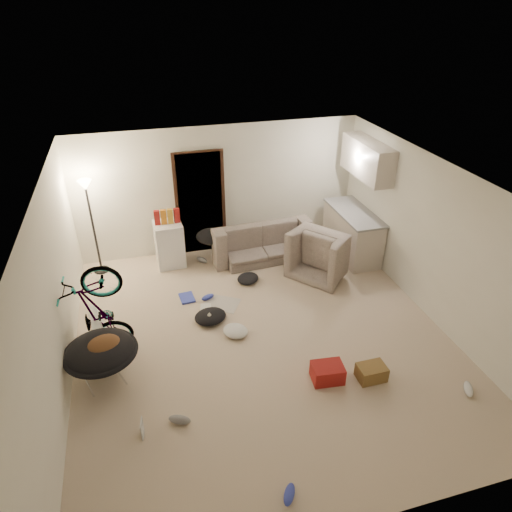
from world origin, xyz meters
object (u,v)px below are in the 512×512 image
object	(u,v)px
armchair	(326,255)
drink_case_a	(371,372)
mini_fridge	(169,244)
juicer	(210,319)
bicycle	(102,330)
sofa	(259,242)
floor_lamp	(89,207)
kitchen_counter	(352,234)
drink_case_b	(327,373)
saucer_chair	(102,357)
tv_box	(104,338)

from	to	relation	value
armchair	drink_case_a	xyz separation A→B (m)	(-0.50, -2.78, -0.22)
mini_fridge	juicer	distance (m)	2.08
bicycle	juicer	xyz separation A→B (m)	(1.58, 0.27, -0.33)
sofa	armchair	size ratio (longest dim) A/B	1.90
floor_lamp	sofa	world-z (taller)	floor_lamp
kitchen_counter	drink_case_b	bearing A→B (deg)	-120.62
armchair	floor_lamp	bearing A→B (deg)	35.94
floor_lamp	bicycle	size ratio (longest dim) A/B	1.15
armchair	drink_case_b	size ratio (longest dim) A/B	2.43
armchair	bicycle	xyz separation A→B (m)	(-3.98, -1.28, 0.08)
saucer_chair	drink_case_a	distance (m)	3.62
armchair	mini_fridge	size ratio (longest dim) A/B	1.18
floor_lamp	armchair	world-z (taller)	floor_lamp
saucer_chair	drink_case_a	xyz separation A→B (m)	(3.48, -0.94, -0.30)
bicycle	tv_box	xyz separation A→B (m)	(0.00, -0.03, -0.11)
armchair	saucer_chair	bearing A→B (deg)	75.95
floor_lamp	drink_case_b	world-z (taller)	floor_lamp
bicycle	saucer_chair	xyz separation A→B (m)	(0.00, -0.56, -0.01)
sofa	bicycle	xyz separation A→B (m)	(-2.94, -2.19, 0.13)
drink_case_a	bicycle	bearing A→B (deg)	156.20
tv_box	drink_case_a	xyz separation A→B (m)	(3.48, -1.47, -0.19)
kitchen_counter	drink_case_a	world-z (taller)	kitchen_counter
floor_lamp	mini_fridge	size ratio (longest dim) A/B	2.08
floor_lamp	juicer	distance (m)	2.96
juicer	mini_fridge	bearing A→B (deg)	100.70
drink_case_a	juicer	bearing A→B (deg)	136.43
kitchen_counter	armchair	distance (m)	0.89
mini_fridge	juicer	size ratio (longest dim) A/B	4.13
armchair	saucer_chair	xyz separation A→B (m)	(-3.98, -1.84, 0.08)
tv_box	bicycle	bearing A→B (deg)	82.14
floor_lamp	drink_case_b	bearing A→B (deg)	-51.37
floor_lamp	bicycle	bearing A→B (deg)	-87.60
bicycle	drink_case_b	distance (m)	3.21
mini_fridge	drink_case_a	xyz separation A→B (m)	(2.28, -3.79, -0.33)
mini_fridge	saucer_chair	distance (m)	3.09
mini_fridge	floor_lamp	bearing A→B (deg)	172.89
armchair	juicer	size ratio (longest dim) A/B	4.86
kitchen_counter	mini_fridge	distance (m)	3.57
armchair	juicer	xyz separation A→B (m)	(-2.40, -1.00, -0.25)
floor_lamp	drink_case_b	xyz separation A→B (m)	(3.00, -3.75, -1.19)
sofa	mini_fridge	bearing A→B (deg)	-6.96
bicycle	juicer	world-z (taller)	bicycle
floor_lamp	armchair	bearing A→B (deg)	-15.22
sofa	mini_fridge	world-z (taller)	mini_fridge
armchair	juicer	world-z (taller)	armchair
saucer_chair	juicer	size ratio (longest dim) A/B	4.59
tv_box	drink_case_b	size ratio (longest dim) A/B	2.17
sofa	drink_case_b	world-z (taller)	sofa
saucer_chair	tv_box	world-z (taller)	saucer_chair
armchair	bicycle	bearing A→B (deg)	68.94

